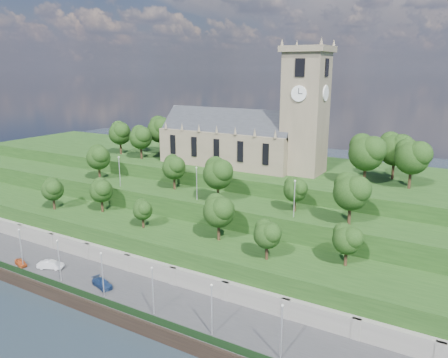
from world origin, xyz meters
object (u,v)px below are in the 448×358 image
Objects in this scene: church at (248,134)px; car_middle at (51,265)px; car_left at (21,263)px; car_right at (102,283)px.

church is 49.19m from car_middle.
car_middle is at bearing -53.89° from car_left.
car_right is (18.73, 1.67, 0.07)m from car_left.
car_middle is 1.02× the size of car_right.
church reaches higher than car_left.
car_middle is 13.00m from car_right.
car_right reaches higher than car_left.
church is 11.34× the size of car_left.
car_left is 6.06m from car_middle.
car_left is at bearing 84.49° from car_middle.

